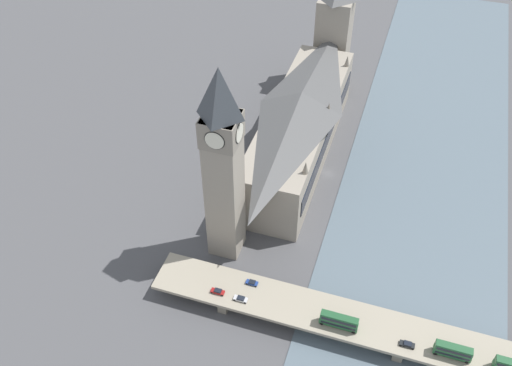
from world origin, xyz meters
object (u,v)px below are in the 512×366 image
object	(u,v)px
double_decker_bus_lead	(339,321)
car_northbound_mid	(241,299)
parliament_hall	(300,125)
double_decker_bus_rear	(453,351)
road_bridge	(402,336)
victoria_tower	(333,35)
car_northbound_lead	(218,291)
clock_tower	(223,163)
car_northbound_tail	(252,283)
car_southbound_lead	(407,344)

from	to	relation	value
double_decker_bus_lead	car_northbound_mid	size ratio (longest dim) A/B	2.62
parliament_hall	double_decker_bus_rear	xyz separation A→B (m)	(-67.05, 80.38, -6.88)
double_decker_bus_rear	road_bridge	bearing A→B (deg)	-11.46
victoria_tower	car_northbound_lead	world-z (taller)	victoria_tower
road_bridge	double_decker_bus_rear	size ratio (longest dim) A/B	14.85
parliament_hall	car_northbound_mid	size ratio (longest dim) A/B	21.33
clock_tower	car_northbound_tail	size ratio (longest dim) A/B	18.88
road_bridge	car_northbound_tail	world-z (taller)	car_northbound_tail
victoria_tower	car_northbound_mid	world-z (taller)	victoria_tower
car_northbound_lead	car_northbound_mid	xyz separation A→B (m)	(-7.84, 0.38, -0.05)
double_decker_bus_rear	car_northbound_mid	xyz separation A→B (m)	(64.54, 0.56, -2.03)
parliament_hall	double_decker_bus_rear	bearing A→B (deg)	129.83
parliament_hall	road_bridge	distance (m)	94.25
clock_tower	double_decker_bus_lead	size ratio (longest dim) A/B	6.33
road_bridge	double_decker_bus_rear	bearing A→B (deg)	168.54
victoria_tower	car_southbound_lead	distance (m)	151.43
clock_tower	double_decker_bus_rear	distance (m)	87.15
victoria_tower	double_decker_bus_rear	xyz separation A→B (m)	(-67.10, 139.50, -16.19)
car_southbound_lead	car_northbound_tail	bearing A→B (deg)	-7.99
double_decker_bus_lead	parliament_hall	bearing A→B (deg)	-67.33
double_decker_bus_lead	double_decker_bus_rear	xyz separation A→B (m)	(-33.31, -0.36, -0.10)
road_bridge	car_southbound_lead	size ratio (longest dim) A/B	35.67
victoria_tower	car_southbound_lead	world-z (taller)	victoria_tower
car_northbound_lead	car_northbound_mid	distance (m)	7.85
double_decker_bus_lead	victoria_tower	bearing A→B (deg)	-76.42
road_bridge	car_northbound_mid	size ratio (longest dim) A/B	35.64
double_decker_bus_rear	car_northbound_mid	world-z (taller)	double_decker_bus_rear
double_decker_bus_lead	car_northbound_mid	bearing A→B (deg)	0.37
parliament_hall	car_northbound_tail	bearing A→B (deg)	93.04
victoria_tower	road_bridge	world-z (taller)	victoria_tower
parliament_hall	victoria_tower	xyz separation A→B (m)	(0.05, -59.12, 9.31)
car_northbound_lead	car_northbound_tail	distance (m)	11.42
double_decker_bus_rear	car_northbound_tail	xyz separation A→B (m)	(63.12, -6.49, -2.07)
road_bridge	car_northbound_mid	world-z (taller)	car_northbound_mid
road_bridge	car_northbound_mid	bearing A→B (deg)	3.98
road_bridge	clock_tower	bearing A→B (deg)	-18.03
double_decker_bus_rear	clock_tower	bearing A→B (deg)	-16.85
car_southbound_lead	parliament_hall	bearing A→B (deg)	-56.09
parliament_hall	double_decker_bus_rear	world-z (taller)	parliament_hall
car_northbound_tail	car_southbound_lead	distance (m)	51.01
victoria_tower	car_northbound_mid	distance (m)	141.27
clock_tower	double_decker_bus_rear	xyz separation A→B (m)	(-78.03, 23.63, -30.80)
clock_tower	car_northbound_lead	size ratio (longest dim) A/B	16.77
clock_tower	double_decker_bus_rear	bearing A→B (deg)	163.15
road_bridge	car_southbound_lead	world-z (taller)	car_southbound_lead
car_northbound_lead	car_southbound_lead	distance (m)	59.78
car_northbound_mid	car_southbound_lead	world-z (taller)	car_southbound_lead
double_decker_bus_rear	car_northbound_lead	xyz separation A→B (m)	(72.38, 0.19, -1.98)
clock_tower	car_northbound_tail	xyz separation A→B (m)	(-14.91, 17.14, -32.87)
car_northbound_lead	double_decker_bus_lead	bearing A→B (deg)	179.74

